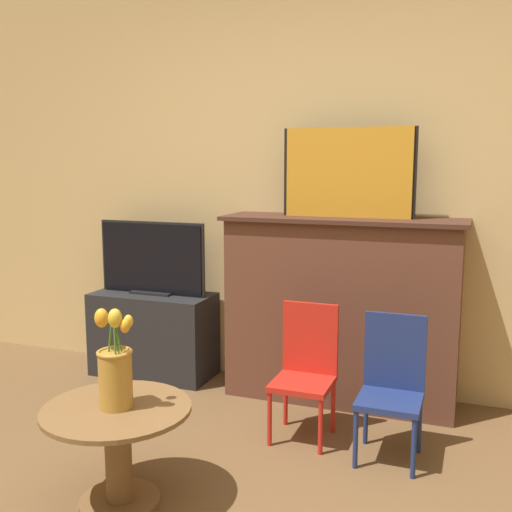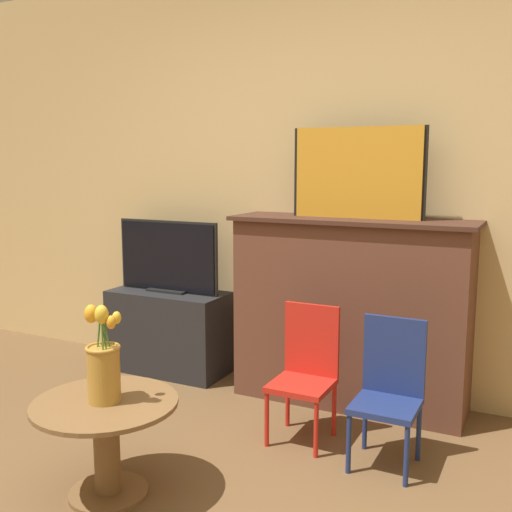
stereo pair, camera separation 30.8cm
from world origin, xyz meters
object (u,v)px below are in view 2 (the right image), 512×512
chair_blue (389,386)px  vase_tulips (103,366)px  painting (357,173)px  chair_red (306,367)px  tv_monitor (168,257)px

chair_blue → vase_tulips: bearing=-140.2°
chair_blue → vase_tulips: size_ratio=1.62×
vase_tulips → painting: bearing=66.4°
chair_red → chair_blue: (0.46, -0.07, 0.00)m
tv_monitor → vase_tulips: 1.62m
chair_blue → vase_tulips: (-1.02, -0.85, 0.21)m
chair_red → vase_tulips: bearing=-121.3°
tv_monitor → vase_tulips: tv_monitor is taller
tv_monitor → vase_tulips: (0.67, -1.46, -0.21)m
painting → chair_blue: bearing=-59.0°
tv_monitor → chair_blue: bearing=-19.7°
painting → tv_monitor: painting is taller
chair_red → tv_monitor: bearing=156.6°
painting → tv_monitor: (-1.32, -0.02, -0.58)m
chair_blue → vase_tulips: 1.35m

